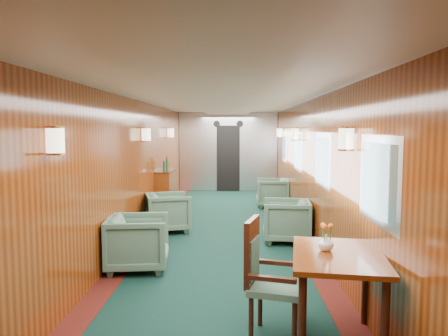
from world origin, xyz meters
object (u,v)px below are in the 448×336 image
object	(u,v)px
side_chair	(265,273)
armchair_left_near	(138,242)
dining_table	(338,268)
armchair_right_far	(272,193)
armchair_left_far	(168,212)
armchair_right_near	(286,221)
credenza	(166,191)

from	to	relation	value
side_chair	armchair_left_near	size ratio (longest dim) A/B	1.34
dining_table	armchair_right_far	world-z (taller)	dining_table
armchair_left_far	armchair_right_far	world-z (taller)	armchair_left_far
dining_table	armchair_right_near	size ratio (longest dim) A/B	1.52
credenza	armchair_left_far	xyz separation A→B (m)	(0.31, -1.68, -0.14)
credenza	armchair_right_near	xyz separation A→B (m)	(2.42, -2.37, -0.15)
armchair_right_near	armchair_right_far	distance (m)	3.30
armchair_left_far	armchair_right_far	distance (m)	3.38
credenza	dining_table	bearing A→B (deg)	-67.47
credenza	armchair_right_near	distance (m)	3.39
dining_table	armchair_left_near	distance (m)	3.02
credenza	armchair_right_near	world-z (taller)	credenza
credenza	armchair_left_near	distance (m)	3.90
side_chair	armchair_left_near	distance (m)	2.46
side_chair	armchair_right_near	distance (m)	3.45
side_chair	armchair_left_far	size ratio (longest dim) A/B	1.38
dining_table	armchair_right_far	distance (m)	6.86
dining_table	armchair_left_near	bearing A→B (deg)	145.38
dining_table	armchair_left_near	size ratio (longest dim) A/B	1.48
armchair_left_near	armchair_right_near	size ratio (longest dim) A/B	1.03
dining_table	side_chair	size ratio (longest dim) A/B	1.10
credenza	armchair_left_near	xyz separation A→B (m)	(0.24, -3.89, -0.13)
dining_table	credenza	bearing A→B (deg)	120.44
dining_table	credenza	distance (m)	6.41
side_chair	armchair_right_far	distance (m)	6.72
credenza	armchair_right_far	xyz separation A→B (m)	(2.46, 0.93, -0.16)
armchair_left_near	armchair_right_far	xyz separation A→B (m)	(2.21, 4.82, -0.02)
dining_table	armchair_right_near	world-z (taller)	dining_table
armchair_right_near	armchair_right_far	size ratio (longest dim) A/B	1.03
armchair_left_near	armchair_left_far	xyz separation A→B (m)	(0.07, 2.21, -0.01)
side_chair	armchair_right_near	xyz separation A→B (m)	(0.59, 3.39, -0.23)
side_chair	credenza	xyz separation A→B (m)	(-1.84, 5.76, -0.09)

